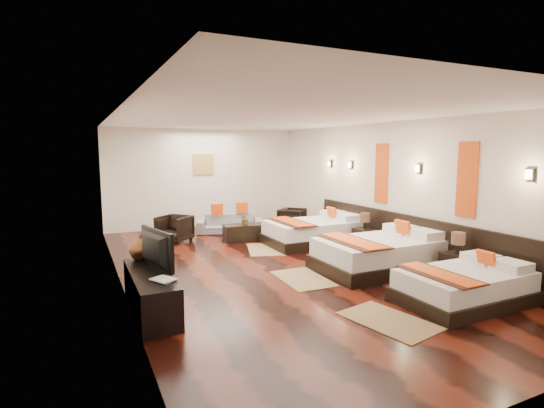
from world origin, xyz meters
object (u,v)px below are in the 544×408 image
book (156,282)px  sofa (230,223)px  table_plant (245,219)px  armchair_right (292,219)px  nightstand_a (457,263)px  tv_console (151,292)px  bed_near (465,286)px  bed_mid (381,253)px  bed_far (314,232)px  coffee_table (244,232)px  tv (151,249)px  nightstand_b (364,236)px  armchair_left (174,229)px  figurine (141,247)px

book → sofa: bearing=61.4°
book → table_plant: bearing=55.2°
armchair_right → nightstand_a: bearing=-128.2°
tv_console → bed_near: bearing=-21.2°
bed_mid → bed_far: (-0.00, 2.37, -0.01)m
sofa → armchair_right: bearing=5.5°
armchair_right → bed_mid: bearing=-137.4°
coffee_table → tv: bearing=-128.9°
bed_near → bed_mid: (0.01, 1.85, 0.06)m
bed_far → sofa: (-1.37, 2.08, -0.04)m
nightstand_b → table_plant: (-2.11, 1.89, 0.26)m
bed_mid → bed_far: bed_mid is taller
bed_far → book: size_ratio=7.28×
bed_mid → armchair_left: size_ratio=3.27×
figurine → coffee_table: figurine is taller
armchair_right → table_plant: (-1.67, -0.70, 0.24)m
bed_mid → nightstand_a: size_ratio=2.82×
tv_console → armchair_left: 4.38m
bed_near → book: size_ratio=6.22×
book → sofa: book is taller
bed_near → nightstand_b: nightstand_b is taller
tv → book: tv is taller
bed_mid → nightstand_a: bed_mid is taller
armchair_left → table_plant: size_ratio=2.40×
bed_mid → tv_console: (-4.20, -0.23, -0.03)m
bed_mid → armchair_right: bed_mid is taller
tv → coffee_table: bearing=-53.3°
nightstand_a → armchair_right: bearing=95.0°
nightstand_a → table_plant: (-2.11, 4.39, 0.26)m
tv → armchair_left: bearing=-30.9°
coffee_table → book: bearing=-124.4°
bed_near → coffee_table: (-1.36, 5.25, -0.05)m
nightstand_a → tv_console: nightstand_a is taller
nightstand_a → sofa: size_ratio=0.48×
bed_far → figurine: figurine is taller
tv → table_plant: (2.78, 3.38, -0.28)m
bed_far → table_plant: (-1.37, 0.96, 0.26)m
figurine → armchair_right: bearing=37.7°
nightstand_a → coffee_table: 4.93m
bed_near → coffee_table: 5.42m
nightstand_b → figurine: bearing=-169.7°
bed_far → book: 5.23m
sofa → armchair_right: 1.72m
armchair_right → table_plant: bearing=159.5°
tv → book: (-0.05, -0.69, -0.26)m
book → armchair_left: size_ratio=0.43×
book → nightstand_b: bearing=23.8°
bed_mid → table_plant: bearing=112.3°
nightstand_b → tv_console: (-4.95, -1.67, -0.01)m
bed_mid → sofa: size_ratio=1.34×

